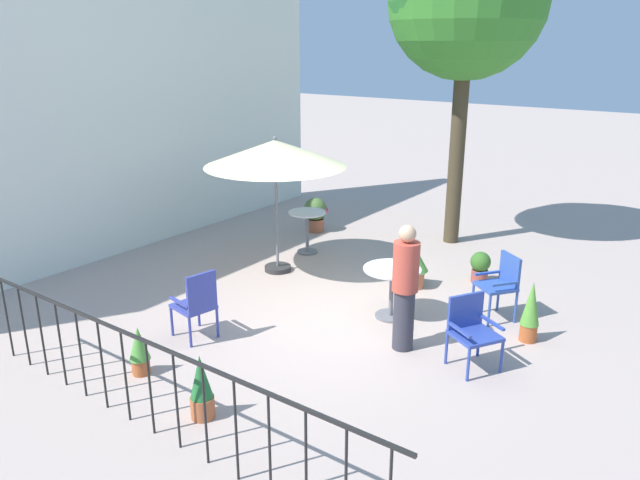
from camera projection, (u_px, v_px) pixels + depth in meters
name	position (u px, v px, depth m)	size (l,w,h in m)	color
ground_plane	(337.00, 319.00, 8.36)	(60.00, 60.00, 0.00)	#B19C91
villa_facade	(101.00, 100.00, 10.23)	(10.60, 0.30, 5.41)	white
terrace_railing	(148.00, 371.00, 5.71)	(0.03, 5.60, 1.01)	black
patio_umbrella_0	(275.00, 154.00, 9.52)	(2.26, 2.26, 2.24)	#2D2D2D
cafe_table_0	(307.00, 225.00, 10.83)	(0.67, 0.67, 0.77)	silver
cafe_table_1	(392.00, 283.00, 8.27)	(0.79, 0.79, 0.72)	white
patio_chair_0	(197.00, 302.00, 7.65)	(0.52, 0.55, 0.93)	#333E98
patio_chair_1	(471.00, 327.00, 7.03)	(0.66, 0.65, 0.85)	#2D439C
patio_chair_2	(501.00, 281.00, 8.24)	(0.63, 0.63, 0.91)	#2E4EA1
potted_plant_0	(413.00, 264.00, 9.36)	(0.46, 0.46, 0.68)	#CA6E42
potted_plant_1	(139.00, 349.00, 6.89)	(0.24, 0.24, 0.59)	#AC552C
potted_plant_2	(531.00, 311.00, 7.63)	(0.24, 0.24, 0.81)	#B15429
potted_plant_3	(315.00, 213.00, 12.12)	(0.48, 0.46, 0.68)	#A1573A
potted_plant_4	(201.00, 388.00, 6.08)	(0.25, 0.25, 0.70)	#AC5A34
potted_plant_5	(480.00, 266.00, 9.56)	(0.32, 0.32, 0.50)	brown
standing_person	(405.00, 287.00, 7.32)	(0.34, 0.34, 1.60)	#33333D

